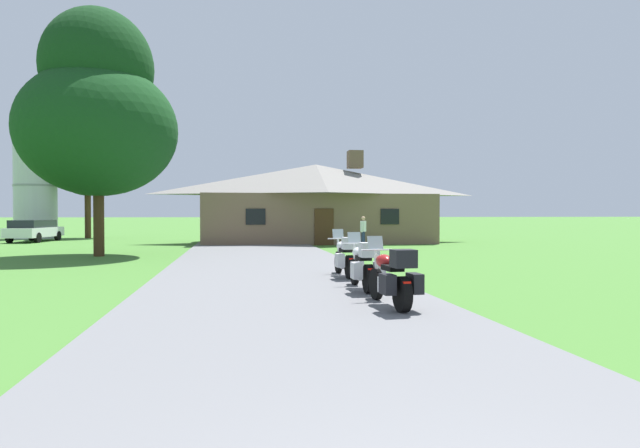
{
  "coord_description": "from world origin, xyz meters",
  "views": [
    {
      "loc": [
        -0.96,
        -1.54,
        1.82
      ],
      "look_at": [
        1.74,
        15.85,
        1.48
      ],
      "focal_mm": 30.53,
      "sensor_mm": 36.0,
      "label": 1
    }
  ],
  "objects": [
    {
      "name": "parked_white_suv_far_left",
      "position": [
        -13.75,
        35.72,
        0.78
      ],
      "size": [
        2.33,
        4.77,
        1.4
      ],
      "rotation": [
        0.0,
        0.0,
        -0.11
      ],
      "color": "silver",
      "rests_on": "ground"
    },
    {
      "name": "stone_lodge",
      "position": [
        4.03,
        32.11,
        2.51
      ],
      "size": [
        14.68,
        6.48,
        5.78
      ],
      "color": "brown",
      "rests_on": "ground"
    },
    {
      "name": "metal_silo_distant",
      "position": [
        -15.3,
        40.63,
        4.2
      ],
      "size": [
        2.98,
        2.98,
        8.39
      ],
      "color": "#B2B7BC",
      "rests_on": "ground"
    },
    {
      "name": "motorcycle_white_farthest_in_row",
      "position": [
        2.05,
        13.2,
        0.61
      ],
      "size": [
        0.73,
        2.08,
        1.3
      ],
      "rotation": [
        0.0,
        0.0,
        0.02
      ],
      "color": "black",
      "rests_on": "asphalt_driveway"
    },
    {
      "name": "motorcycle_red_nearest_to_camera",
      "position": [
        1.94,
        8.25,
        0.61
      ],
      "size": [
        0.8,
        2.08,
        1.3
      ],
      "rotation": [
        0.0,
        0.0,
        0.07
      ],
      "color": "black",
      "rests_on": "asphalt_driveway"
    },
    {
      "name": "asphalt_driveway",
      "position": [
        0.0,
        18.0,
        0.03
      ],
      "size": [
        6.4,
        80.0,
        0.06
      ],
      "primitive_type": "cube",
      "color": "slate",
      "rests_on": "ground"
    },
    {
      "name": "ground_plane",
      "position": [
        0.0,
        20.0,
        0.0
      ],
      "size": [
        500.0,
        500.0,
        0.0
      ],
      "primitive_type": "plane",
      "color": "#42752D"
    },
    {
      "name": "tree_left_far",
      "position": [
        -11.73,
        40.7,
        5.48
      ],
      "size": [
        4.35,
        4.35,
        8.36
      ],
      "color": "#422D19",
      "rests_on": "ground"
    },
    {
      "name": "tree_left_near",
      "position": [
        -6.7,
        22.69,
        6.14
      ],
      "size": [
        6.58,
        6.58,
        10.45
      ],
      "color": "#422D19",
      "rests_on": "ground"
    },
    {
      "name": "bystander_white_shirt_near_lodge",
      "position": [
        5.73,
        26.54,
        0.93
      ],
      "size": [
        0.38,
        0.48,
        1.67
      ],
      "rotation": [
        0.0,
        0.0,
        4.15
      ],
      "color": "navy",
      "rests_on": "ground"
    },
    {
      "name": "motorcycle_white_second_in_row",
      "position": [
        1.93,
        10.57,
        0.61
      ],
      "size": [
        0.72,
        2.08,
        1.3
      ],
      "rotation": [
        0.0,
        0.0,
        -0.0
      ],
      "color": "black",
      "rests_on": "asphalt_driveway"
    }
  ]
}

